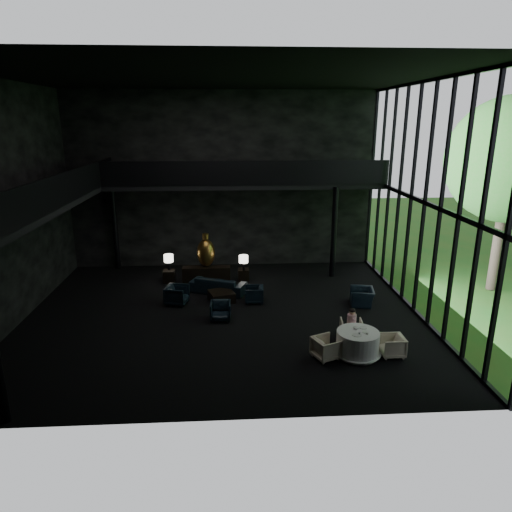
{
  "coord_description": "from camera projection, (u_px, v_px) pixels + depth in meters",
  "views": [
    {
      "loc": [
        0.26,
        -15.09,
        6.69
      ],
      "look_at": [
        1.19,
        0.5,
        2.04
      ],
      "focal_mm": 32.0,
      "sensor_mm": 36.0,
      "label": 1
    }
  ],
  "objects": [
    {
      "name": "child",
      "position": [
        352.0,
        317.0,
        14.31
      ],
      "size": [
        0.29,
        0.29,
        0.61
      ],
      "rotation": [
        0.0,
        0.0,
        3.14
      ],
      "color": "#C48CA2",
      "rests_on": "dining_chair_north"
    },
    {
      "name": "lounge_armchair_west",
      "position": [
        177.0,
        294.0,
        17.21
      ],
      "size": [
        0.9,
        0.93,
        0.81
      ],
      "primitive_type": "imported",
      "rotation": [
        0.0,
        0.0,
        1.34
      ],
      "color": "black",
      "rests_on": "floor"
    },
    {
      "name": "plate_b",
      "position": [
        363.0,
        328.0,
        13.61
      ],
      "size": [
        0.25,
        0.25,
        0.02
      ],
      "primitive_type": "cylinder",
      "rotation": [
        0.0,
        0.0,
        0.09
      ],
      "color": "white",
      "rests_on": "dining_table"
    },
    {
      "name": "plate_a",
      "position": [
        357.0,
        335.0,
        13.13
      ],
      "size": [
        0.3,
        0.3,
        0.02
      ],
      "primitive_type": "cylinder",
      "rotation": [
        0.0,
        0.0,
        -0.15
      ],
      "color": "white",
      "rests_on": "dining_table"
    },
    {
      "name": "dining_table",
      "position": [
        357.0,
        345.0,
        13.47
      ],
      "size": [
        1.42,
        1.42,
        0.75
      ],
      "color": "white",
      "rests_on": "floor"
    },
    {
      "name": "mezzanine_back",
      "position": [
        246.0,
        184.0,
        20.03
      ],
      "size": [
        12.0,
        2.0,
        0.25
      ],
      "primitive_type": "cube",
      "color": "black",
      "rests_on": "wall_back"
    },
    {
      "name": "window_armchair",
      "position": [
        362.0,
        295.0,
        17.17
      ],
      "size": [
        0.69,
        0.93,
        0.74
      ],
      "primitive_type": "imported",
      "rotation": [
        0.0,
        0.0,
        -1.75
      ],
      "color": "black",
      "rests_on": "floor"
    },
    {
      "name": "coffee_cup",
      "position": [
        367.0,
        333.0,
        13.18
      ],
      "size": [
        0.1,
        0.1,
        0.06
      ],
      "primitive_type": "cylinder",
      "rotation": [
        0.0,
        0.0,
        -0.36
      ],
      "color": "white",
      "rests_on": "saucer"
    },
    {
      "name": "bronze_urn",
      "position": [
        206.0,
        252.0,
        19.51
      ],
      "size": [
        0.77,
        0.77,
        1.44
      ],
      "color": "#9D5C24",
      "rests_on": "console"
    },
    {
      "name": "railing_back",
      "position": [
        246.0,
        173.0,
        18.9
      ],
      "size": [
        12.0,
        0.06,
        1.0
      ],
      "primitive_type": "cube",
      "color": "black",
      "rests_on": "mezzanine_back"
    },
    {
      "name": "curtain_wall",
      "position": [
        425.0,
        202.0,
        15.58
      ],
      "size": [
        0.2,
        12.0,
        8.0
      ],
      "primitive_type": null,
      "color": "black",
      "rests_on": "ground"
    },
    {
      "name": "tree_near",
      "position": [
        510.0,
        160.0,
        17.37
      ],
      "size": [
        4.8,
        4.8,
        7.65
      ],
      "color": "#382D23",
      "rests_on": "garden_ground"
    },
    {
      "name": "table_lamp_left",
      "position": [
        169.0,
        259.0,
        19.49
      ],
      "size": [
        0.4,
        0.4,
        0.67
      ],
      "color": "black",
      "rests_on": "side_table_left"
    },
    {
      "name": "table_lamp_right",
      "position": [
        244.0,
        260.0,
        19.48
      ],
      "size": [
        0.39,
        0.39,
        0.66
      ],
      "color": "black",
      "rests_on": "side_table_right"
    },
    {
      "name": "side_table_left",
      "position": [
        169.0,
        276.0,
        19.59
      ],
      "size": [
        0.48,
        0.48,
        0.53
      ],
      "primitive_type": "cube",
      "color": "black",
      "rests_on": "floor"
    },
    {
      "name": "column_nw",
      "position": [
        115.0,
        227.0,
        20.93
      ],
      "size": [
        0.24,
        0.24,
        4.0
      ],
      "primitive_type": "cylinder",
      "color": "black",
      "rests_on": "floor"
    },
    {
      "name": "wall_back",
      "position": [
        223.0,
        181.0,
        20.93
      ],
      "size": [
        14.0,
        0.04,
        8.0
      ],
      "primitive_type": "cube",
      "color": "black",
      "rests_on": "ground"
    },
    {
      "name": "column_ne",
      "position": [
        334.0,
        233.0,
        19.86
      ],
      "size": [
        0.24,
        0.24,
        4.0
      ],
      "primitive_type": "cylinder",
      "color": "black",
      "rests_on": "floor"
    },
    {
      "name": "lounge_armchair_east",
      "position": [
        254.0,
        294.0,
        17.4
      ],
      "size": [
        0.6,
        0.64,
        0.63
      ],
      "primitive_type": "imported",
      "rotation": [
        0.0,
        0.0,
        -1.62
      ],
      "color": "black",
      "rests_on": "floor"
    },
    {
      "name": "console",
      "position": [
        207.0,
        274.0,
        19.67
      ],
      "size": [
        2.05,
        0.47,
        0.65
      ],
      "primitive_type": "cube",
      "color": "black",
      "rests_on": "floor"
    },
    {
      "name": "wall_left",
      "position": [
        5.0,
        207.0,
        14.79
      ],
      "size": [
        0.04,
        12.0,
        8.0
      ],
      "primitive_type": "cube",
      "color": "black",
      "rests_on": "ground"
    },
    {
      "name": "dining_chair_west",
      "position": [
        326.0,
        348.0,
        13.29
      ],
      "size": [
        0.8,
        0.82,
        0.66
      ],
      "primitive_type": "imported",
      "rotation": [
        0.0,
        0.0,
        1.98
      ],
      "color": "beige",
      "rests_on": "floor"
    },
    {
      "name": "cream_pot",
      "position": [
        359.0,
        334.0,
        13.17
      ],
      "size": [
        0.07,
        0.07,
        0.07
      ],
      "primitive_type": "cylinder",
      "rotation": [
        0.0,
        0.0,
        -0.37
      ],
      "color": "#99999E",
      "rests_on": "dining_table"
    },
    {
      "name": "coffee_table",
      "position": [
        221.0,
        296.0,
        17.54
      ],
      "size": [
        1.11,
        1.11,
        0.39
      ],
      "primitive_type": "cube",
      "rotation": [
        0.0,
        0.0,
        0.32
      ],
      "color": "black",
      "rests_on": "floor"
    },
    {
      "name": "lounge_armchair_south",
      "position": [
        220.0,
        311.0,
        15.87
      ],
      "size": [
        0.66,
        0.62,
        0.66
      ],
      "primitive_type": "imported",
      "rotation": [
        0.0,
        0.0,
        -0.03
      ],
      "color": "black",
      "rests_on": "floor"
    },
    {
      "name": "railing_left",
      "position": [
        66.0,
        188.0,
        14.73
      ],
      "size": [
        0.06,
        12.0,
        1.0
      ],
      "primitive_type": "cube",
      "color": "black",
      "rests_on": "mezzanine_left"
    },
    {
      "name": "floor",
      "position": [
        224.0,
        315.0,
        16.33
      ],
      "size": [
        14.0,
        12.0,
        0.02
      ],
      "primitive_type": "cube",
      "color": "black",
      "rests_on": "ground"
    },
    {
      "name": "sofa",
      "position": [
        218.0,
        281.0,
        18.36
      ],
      "size": [
        2.46,
        1.53,
        0.93
      ],
      "primitive_type": "imported",
      "rotation": [
        0.0,
        0.0,
        2.76
      ],
      "color": "black",
      "rests_on": "floor"
    },
    {
      "name": "mezzanine_left",
      "position": [
        37.0,
        207.0,
        14.85
      ],
      "size": [
        2.0,
        12.0,
        0.25
      ],
      "primitive_type": "cube",
      "color": "black",
      "rests_on": "wall_left"
    },
    {
      "name": "wall_front",
      "position": [
        217.0,
        256.0,
        9.45
      ],
      "size": [
        14.0,
        0.04,
        8.0
      ],
      "primitive_type": "cube",
      "color": "black",
      "rests_on": "ground"
    },
    {
      "name": "dining_chair_north",
      "position": [
        351.0,
        330.0,
        14.5
      ],
      "size": [
        0.66,
        0.62,
        0.61
      ],
      "primitive_type": "imported",
      "rotation": [
        0.0,
        0.0,
        3.02
      ],
      "color": "beige",
      "rests_on": "floor"
    },
    {
      "name": "ceiling",
      "position": [
        218.0,
        76.0,
        14.05
      ],
      "size": [
        14.0,
        12.0,
        0.02
      ],
      "primitive_type": "cube",
      "color": "black",
      "rests_on": "ground"
    },
    {
      "name": "saucer",
      "position": [
        365.0,
        332.0,
        13.31
      ],
      "size": [
        0.17,
        0.17,
        0.01
      ],
      "primitive_type": "cylinder",
      "rotation": [
        0.0,
        0.0,
        -0.11
      ],
      "color": "white",
      "rests_on": "dining_table"
    },
    {
      "name": "cereal_bowl",
      "position": [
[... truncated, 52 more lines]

